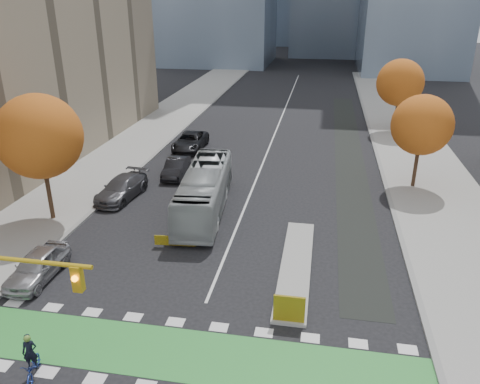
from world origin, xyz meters
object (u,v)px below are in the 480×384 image
at_px(hazard_board, 289,309).
at_px(tree_east_near, 422,125).
at_px(cyclist, 32,363).
at_px(tree_west, 39,137).
at_px(parked_car_a, 38,266).
at_px(parked_car_c, 122,188).
at_px(parked_car_d, 190,141).
at_px(parked_car_b, 176,168).
at_px(bus, 205,190).
at_px(tree_east_far, 400,83).

bearing_deg(hazard_board, tree_east_near, 65.80).
bearing_deg(hazard_board, cyclist, -152.46).
height_order(tree_west, parked_car_a, tree_west).
distance_m(parked_car_c, parked_car_d, 12.21).
bearing_deg(tree_west, parked_car_c, 54.28).
height_order(parked_car_a, parked_car_b, parked_car_a).
bearing_deg(hazard_board, tree_west, 154.01).
xyz_separation_m(tree_east_near, bus, (-14.56, -6.94, -3.36)).
relative_size(tree_east_far, bus, 0.71).
distance_m(parked_car_a, parked_car_c, 10.61).
bearing_deg(tree_east_near, tree_east_far, 88.21).
height_order(hazard_board, parked_car_d, parked_car_d).
relative_size(tree_east_near, parked_car_d, 1.25).
distance_m(tree_east_far, parked_car_d, 22.53).
bearing_deg(parked_car_c, bus, -2.96).
relative_size(hazard_board, parked_car_c, 0.27).
distance_m(cyclist, parked_car_a, 7.23).
bearing_deg(cyclist, hazard_board, 8.21).
height_order(tree_east_near, bus, tree_east_near).
bearing_deg(parked_car_b, cyclist, -90.64).
bearing_deg(tree_west, parked_car_b, 59.05).
bearing_deg(parked_car_d, hazard_board, -65.71).
xyz_separation_m(hazard_board, tree_east_far, (8.50, 33.80, 4.44)).
relative_size(tree_west, cyclist, 4.23).
bearing_deg(hazard_board, bus, 121.12).
height_order(bus, parked_car_c, bus).
bearing_deg(parked_car_c, hazard_board, -35.83).
relative_size(hazard_board, tree_east_far, 0.18).
height_order(parked_car_c, parked_car_d, parked_car_d).
distance_m(tree_west, tree_east_near, 26.01).
xyz_separation_m(hazard_board, bus, (-6.56, 10.86, 0.71)).
distance_m(bus, parked_car_d, 14.05).
bearing_deg(parked_car_a, tree_east_far, 55.95).
bearing_deg(parked_car_d, parked_car_c, -98.83).
xyz_separation_m(cyclist, parked_car_d, (-1.98, 28.93, 0.14)).
bearing_deg(parked_car_a, parked_car_b, 80.38).
distance_m(bus, parked_car_c, 6.58).
height_order(tree_east_far, parked_car_b, tree_east_far).
bearing_deg(parked_car_a, tree_east_near, 37.53).
bearing_deg(parked_car_d, bus, -71.07).
bearing_deg(parked_car_d, tree_east_far, 25.27).
distance_m(tree_west, parked_car_d, 17.60).
bearing_deg(parked_car_a, bus, 55.34).
relative_size(tree_east_near, parked_car_c, 1.35).
distance_m(cyclist, bus, 16.00).
height_order(hazard_board, tree_east_far, tree_east_far).
relative_size(parked_car_b, parked_car_c, 0.83).
height_order(hazard_board, cyclist, cyclist).
relative_size(cyclist, parked_car_c, 0.37).
distance_m(tree_east_near, parked_car_b, 18.98).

